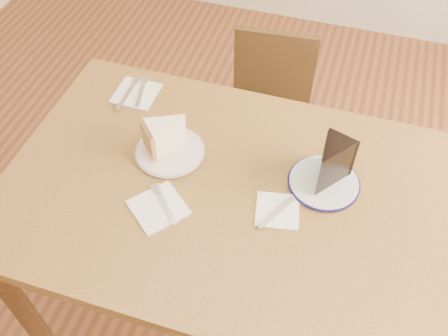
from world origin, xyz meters
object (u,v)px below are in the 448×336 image
Objects in this scene: table at (225,211)px; plate_cream at (170,152)px; chair_far at (267,120)px; plate_navy at (324,183)px; chocolate_cake at (329,167)px; carrot_cake at (168,135)px.

plate_cream is (-0.19, 0.08, 0.10)m from table.
chair_far is (-0.02, 0.63, -0.24)m from table.
plate_navy is at bearing 21.52° from table.
table reaches higher than chair_far.
plate_navy is 1.55× the size of chocolate_cake.
table is 11.11× the size of carrot_cake.
chocolate_cake is at bearing 2.65° from plate_cream.
plate_navy is (0.25, 0.10, 0.10)m from table.
plate_cream is 1.01× the size of plate_navy.
chair_far is 0.67m from plate_cream.
chair_far is 4.03× the size of plate_navy.
plate_navy is at bearing 22.78° from chocolate_cake.
table is 0.27m from carrot_cake.
table is 10.08× the size of chocolate_cake.
chocolate_cake reaches higher than chair_far.
table is 0.29m from plate_navy.
plate_cream reaches higher than chair_far.
plate_cream and plate_navy have the same top height.
table is at bearing -22.57° from plate_cream.
plate_cream is at bearing 20.87° from chocolate_cake.
chair_far is at bearing 92.19° from table.
plate_navy is 0.45m from carrot_cake.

